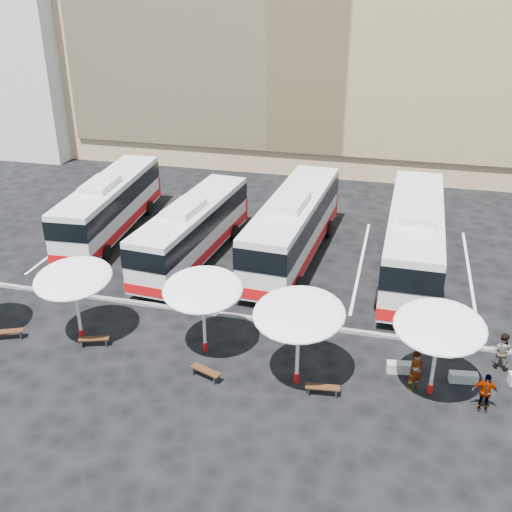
% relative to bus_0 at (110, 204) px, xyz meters
% --- Properties ---
extents(ground, '(120.00, 120.00, 0.00)m').
position_rel_bus_0_xyz_m(ground, '(9.92, -8.59, -1.94)').
color(ground, black).
rests_on(ground, ground).
extents(sandstone_building, '(42.00, 18.25, 29.60)m').
position_rel_bus_0_xyz_m(sandstone_building, '(9.92, 23.28, 10.68)').
color(sandstone_building, tan).
rests_on(sandstone_building, ground).
extents(apartment_block, '(14.00, 14.00, 18.00)m').
position_rel_bus_0_xyz_m(apartment_block, '(-18.08, 19.41, 7.06)').
color(apartment_block, silver).
rests_on(apartment_block, ground).
extents(curb_divider, '(34.00, 0.25, 0.15)m').
position_rel_bus_0_xyz_m(curb_divider, '(9.92, -8.09, -1.87)').
color(curb_divider, black).
rests_on(curb_divider, ground).
extents(bay_lines, '(24.15, 12.00, 0.01)m').
position_rel_bus_0_xyz_m(bay_lines, '(9.92, -0.59, -1.94)').
color(bay_lines, white).
rests_on(bay_lines, ground).
extents(bus_0, '(3.36, 12.12, 3.80)m').
position_rel_bus_0_xyz_m(bus_0, '(0.00, 0.00, 0.00)').
color(bus_0, silver).
rests_on(bus_0, ground).
extents(bus_1, '(3.49, 11.77, 3.68)m').
position_rel_bus_0_xyz_m(bus_1, '(6.36, -2.33, -0.06)').
color(bus_1, silver).
rests_on(bus_1, ground).
extents(bus_2, '(3.63, 13.09, 4.11)m').
position_rel_bus_0_xyz_m(bus_2, '(11.94, -0.86, 0.16)').
color(bus_2, silver).
rests_on(bus_2, ground).
extents(bus_3, '(3.30, 13.43, 4.25)m').
position_rel_bus_0_xyz_m(bus_3, '(18.67, -1.07, 0.23)').
color(bus_3, silver).
rests_on(bus_3, ground).
extents(sunshade_1, '(3.68, 3.72, 3.61)m').
position_rel_bus_0_xyz_m(sunshade_1, '(4.11, -11.51, 1.13)').
color(sunshade_1, silver).
rests_on(sunshade_1, ground).
extents(sunshade_2, '(4.01, 4.05, 3.62)m').
position_rel_bus_0_xyz_m(sunshade_2, '(9.97, -11.11, 1.13)').
color(sunshade_2, silver).
rests_on(sunshade_2, ground).
extents(sunshade_3, '(4.22, 4.25, 3.82)m').
position_rel_bus_0_xyz_m(sunshade_3, '(14.33, -12.34, 1.30)').
color(sunshade_3, silver).
rests_on(sunshade_3, ground).
extents(sunshade_4, '(3.78, 3.82, 3.67)m').
position_rel_bus_0_xyz_m(sunshade_4, '(19.64, -11.75, 1.18)').
color(sunshade_4, silver).
rests_on(sunshade_4, ground).
extents(wood_bench_0, '(1.41, 0.89, 0.42)m').
position_rel_bus_0_xyz_m(wood_bench_0, '(0.93, -12.43, -1.62)').
color(wood_bench_0, '#331A0B').
rests_on(wood_bench_0, ground).
extents(wood_bench_1, '(1.38, 0.76, 0.41)m').
position_rel_bus_0_xyz_m(wood_bench_1, '(5.02, -11.99, -1.63)').
color(wood_bench_1, '#331A0B').
rests_on(wood_bench_1, ground).
extents(wood_bench_2, '(1.44, 0.83, 0.43)m').
position_rel_bus_0_xyz_m(wood_bench_2, '(10.64, -13.04, -1.61)').
color(wood_bench_2, '#331A0B').
rests_on(wood_bench_2, ground).
extents(wood_bench_3, '(1.39, 0.51, 0.42)m').
position_rel_bus_0_xyz_m(wood_bench_3, '(15.48, -12.94, -1.62)').
color(wood_bench_3, '#331A0B').
rests_on(wood_bench_3, ground).
extents(conc_bench_0, '(1.26, 0.59, 0.45)m').
position_rel_bus_0_xyz_m(conc_bench_0, '(18.47, -10.63, -1.71)').
color(conc_bench_0, '#979792').
rests_on(conc_bench_0, ground).
extents(conc_bench_1, '(1.18, 0.53, 0.43)m').
position_rel_bus_0_xyz_m(conc_bench_1, '(20.97, -10.69, -1.73)').
color(conc_bench_1, '#979792').
rests_on(conc_bench_1, ground).
extents(passenger_0, '(0.78, 0.72, 1.78)m').
position_rel_bus_0_xyz_m(passenger_0, '(19.01, -11.69, -1.05)').
color(passenger_0, black).
rests_on(passenger_0, ground).
extents(passenger_1, '(0.97, 0.86, 1.68)m').
position_rel_bus_0_xyz_m(passenger_1, '(22.51, -9.30, -1.10)').
color(passenger_1, black).
rests_on(passenger_1, ground).
extents(passenger_2, '(0.97, 0.42, 1.64)m').
position_rel_bus_0_xyz_m(passenger_2, '(21.58, -12.30, -1.12)').
color(passenger_2, black).
rests_on(passenger_2, ground).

